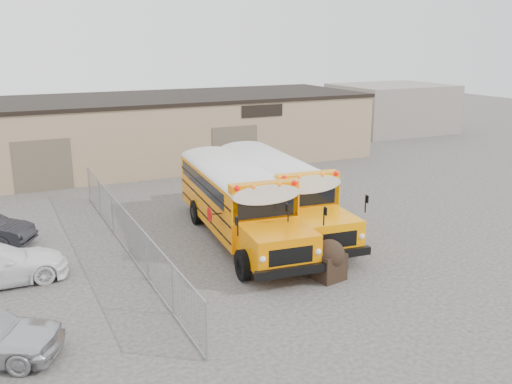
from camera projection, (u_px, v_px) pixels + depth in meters
name	position (u px, v px, depth m)	size (l,w,h in m)	color
ground	(292.00, 255.00, 23.32)	(120.00, 120.00, 0.00)	#383533
warehouse	(154.00, 129.00, 40.11)	(30.20, 10.20, 4.67)	#937D5A
chainlink_fence	(128.00, 233.00, 23.19)	(0.07, 18.07, 1.81)	gray
distant_building_right	(391.00, 108.00, 53.66)	(10.00, 8.00, 4.40)	gray
school_bus_left	(199.00, 164.00, 31.23)	(4.01, 11.44, 3.29)	orange
school_bus_right	(232.00, 158.00, 32.75)	(3.79, 11.42, 3.28)	#FF9200
tarp_bundle	(329.00, 259.00, 20.73)	(1.17, 1.12, 1.53)	black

